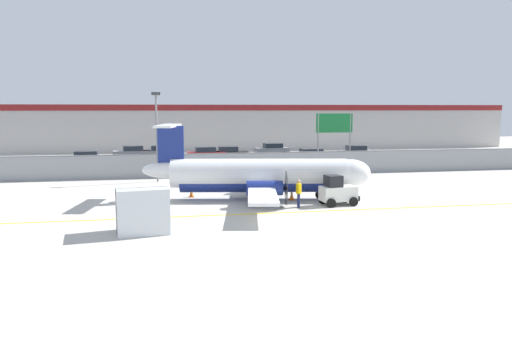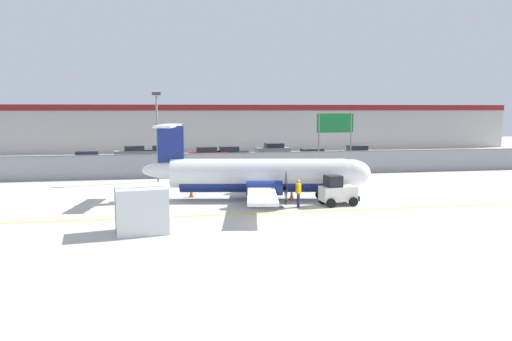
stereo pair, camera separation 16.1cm
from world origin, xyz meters
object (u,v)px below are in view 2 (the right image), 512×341
at_px(traffic_cone_near_right, 267,198).
at_px(parked_car_7, 358,152).
at_px(parked_car_1, 133,153).
at_px(apron_light_pole, 157,129).
at_px(parked_car_2, 162,152).
at_px(parked_car_3, 207,154).
at_px(traffic_cone_far_right, 292,195).
at_px(commuter_airplane, 263,175).
at_px(traffic_cone_far_left, 325,186).
at_px(parked_car_0, 89,159).
at_px(baggage_tug, 337,192).
at_px(parked_car_4, 230,153).
at_px(highway_sign, 335,128).
at_px(cargo_container, 141,210).
at_px(parked_car_5, 273,150).
at_px(ground_crew_worker, 298,192).
at_px(traffic_cone_near_left, 191,192).
at_px(parked_car_6, 313,156).

xyz_separation_m(traffic_cone_near_right, parked_car_7, (15.88, 24.33, 0.58)).
relative_size(parked_car_1, apron_light_pole, 0.60).
relative_size(parked_car_2, parked_car_3, 1.03).
xyz_separation_m(traffic_cone_far_right, parked_car_7, (14.09, 23.61, 0.58)).
relative_size(commuter_airplane, parked_car_2, 3.66).
xyz_separation_m(traffic_cone_far_left, parked_car_0, (-19.08, 18.09, 0.58)).
bearing_deg(baggage_tug, parked_car_4, 90.35).
relative_size(traffic_cone_near_right, parked_car_4, 0.15).
distance_m(baggage_tug, apron_light_pole, 16.91).
bearing_deg(commuter_airplane, highway_sign, 64.21).
xyz_separation_m(cargo_container, parked_car_3, (5.88, 31.67, -0.21)).
bearing_deg(cargo_container, baggage_tug, 14.68).
distance_m(baggage_tug, parked_car_5, 31.34).
distance_m(traffic_cone_near_right, parked_car_2, 29.02).
height_order(ground_crew_worker, cargo_container, cargo_container).
bearing_deg(traffic_cone_far_left, apron_light_pole, 150.43).
bearing_deg(traffic_cone_near_right, parked_car_0, 122.27).
bearing_deg(cargo_container, traffic_cone_far_right, 29.48).
bearing_deg(parked_car_0, cargo_container, -77.83).
distance_m(cargo_container, parked_car_2, 34.58).
relative_size(ground_crew_worker, parked_car_4, 0.40).
xyz_separation_m(commuter_airplane, baggage_tug, (4.14, -2.79, -0.75)).
distance_m(traffic_cone_near_right, traffic_cone_far_left, 6.51).
relative_size(parked_car_2, parked_car_5, 1.01).
distance_m(traffic_cone_near_left, parked_car_2, 25.29).
height_order(parked_car_0, parked_car_2, same).
height_order(cargo_container, traffic_cone_near_right, cargo_container).
bearing_deg(parked_car_4, parked_car_5, 35.91).
relative_size(traffic_cone_near_left, parked_car_0, 0.15).
xyz_separation_m(parked_car_1, apron_light_pole, (3.02, -17.64, 3.41)).
bearing_deg(traffic_cone_near_left, cargo_container, -107.14).
height_order(parked_car_0, parked_car_5, same).
distance_m(ground_crew_worker, parked_car_3, 27.29).
distance_m(traffic_cone_far_left, parked_car_1, 28.76).
xyz_separation_m(parked_car_4, parked_car_7, (14.89, -1.30, 0.00)).
distance_m(parked_car_1, parked_car_5, 16.85).
bearing_deg(parked_car_6, traffic_cone_near_right, -118.55).
bearing_deg(parked_car_5, parked_car_7, 145.06).
bearing_deg(parked_car_7, traffic_cone_near_left, -127.11).
bearing_deg(ground_crew_worker, commuter_airplane, 131.43).
xyz_separation_m(parked_car_2, apron_light_pole, (-0.23, -17.42, 3.41)).
xyz_separation_m(ground_crew_worker, parked_car_6, (7.77, 22.55, -0.06)).
bearing_deg(traffic_cone_near_left, parked_car_1, 101.78).
distance_m(parked_car_7, apron_light_pole, 26.71).
bearing_deg(highway_sign, baggage_tug, -108.71).
bearing_deg(parked_car_1, traffic_cone_far_right, 105.82).
xyz_separation_m(traffic_cone_far_right, parked_car_4, (-0.80, 24.91, 0.58)).
distance_m(cargo_container, parked_car_0, 29.11).
bearing_deg(parked_car_2, traffic_cone_far_left, 123.04).
height_order(traffic_cone_near_left, parked_car_1, parked_car_1).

